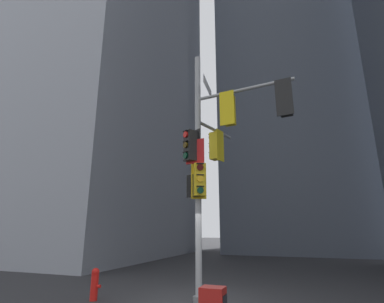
{
  "coord_description": "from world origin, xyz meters",
  "views": [
    {
      "loc": [
        3.0,
        -8.69,
        2.05
      ],
      "look_at": [
        -0.32,
        0.3,
        4.6
      ],
      "focal_mm": 27.18,
      "sensor_mm": 36.0,
      "label": 1
    }
  ],
  "objects": [
    {
      "name": "signal_pole_assembly",
      "position": [
        0.59,
        0.03,
        4.64
      ],
      "size": [
        3.58,
        2.81,
        7.98
      ],
      "color": "#9EA0A3",
      "rests_on": "ground"
    },
    {
      "name": "fire_hydrant",
      "position": [
        -2.98,
        -0.9,
        0.47
      ],
      "size": [
        0.33,
        0.23,
        0.9
      ],
      "color": "red",
      "rests_on": "ground"
    },
    {
      "name": "building_mid_block",
      "position": [
        3.26,
        22.35,
        25.67
      ],
      "size": [
        13.51,
        13.51,
        51.34
      ],
      "primitive_type": "cube",
      "color": "#4C5460",
      "rests_on": "ground"
    },
    {
      "name": "ground",
      "position": [
        0.0,
        0.0,
        0.0
      ],
      "size": [
        120.0,
        120.0,
        0.0
      ],
      "primitive_type": "plane",
      "color": "#2D2D30"
    },
    {
      "name": "building_tower_left",
      "position": [
        -14.95,
        11.15,
        24.32
      ],
      "size": [
        16.97,
        16.97,
        48.65
      ],
      "primitive_type": "cube",
      "color": "#9399A3",
      "rests_on": "ground"
    }
  ]
}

